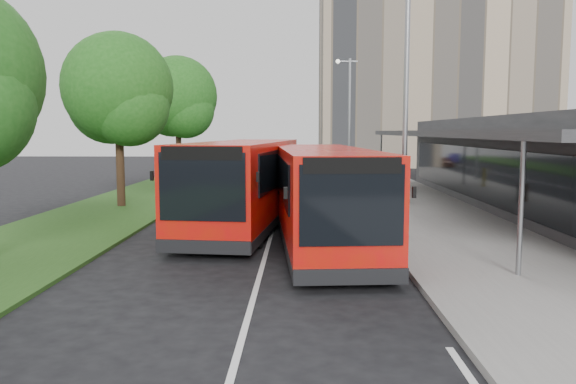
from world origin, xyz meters
name	(u,v)px	position (x,y,z in m)	size (l,w,h in m)	color
ground	(266,252)	(0.00, 0.00, 0.00)	(120.00, 120.00, 0.00)	black
pavement	(380,184)	(6.00, 20.00, 0.07)	(5.00, 80.00, 0.15)	gray
grass_verge	(176,184)	(-7.00, 20.00, 0.05)	(5.00, 80.00, 0.10)	#234817
lane_centre_line	(283,193)	(0.00, 15.00, 0.01)	(0.12, 70.00, 0.01)	silver
kerb_dashes	(338,186)	(3.30, 19.00, 0.01)	(0.12, 56.00, 0.01)	silver
office_block	(430,75)	(14.00, 42.00, 9.00)	(22.00, 12.00, 18.00)	tan
station_building	(538,164)	(10.86, 8.00, 2.04)	(7.70, 26.00, 4.00)	#29292B
tree_mid	(118,95)	(-7.01, 9.05, 4.95)	(4.77, 4.77, 7.67)	#382516
tree_far	(178,101)	(-7.01, 21.05, 5.32)	(5.12, 5.12, 8.23)	#382516
lamp_post_near	(403,88)	(4.12, 2.00, 4.72)	(1.44, 0.28, 8.00)	gray
lamp_post_far	(348,111)	(4.12, 22.00, 4.72)	(1.44, 0.28, 8.00)	gray
bus_main	(323,196)	(1.62, 0.90, 1.48)	(3.37, 10.37, 2.89)	red
bus_second	(244,184)	(-1.02, 3.98, 1.56)	(3.79, 10.92, 3.03)	red
litter_bin	(399,192)	(5.58, 10.65, 0.57)	(0.46, 0.46, 0.83)	#3A2917
bollard	(371,177)	(5.14, 17.58, 0.70)	(0.17, 0.17, 1.09)	yellow
car_near	(315,162)	(2.32, 37.84, 0.51)	(1.21, 3.00, 1.02)	#4E1B0B
car_far	(286,158)	(-0.63, 45.01, 0.52)	(1.09, 3.13, 1.03)	navy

